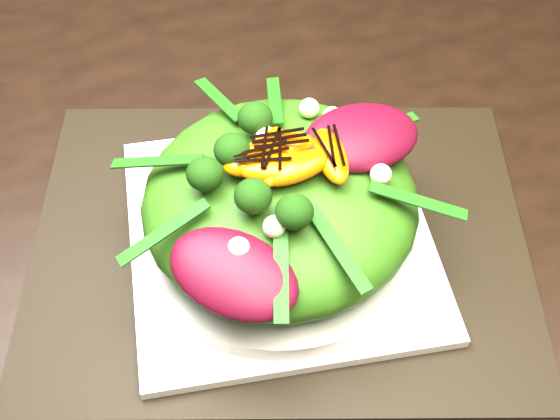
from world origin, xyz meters
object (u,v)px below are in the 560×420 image
object	(u,v)px
plate_base	(280,237)
salad_bowl	(280,227)
lettuce_mound	(280,201)
orange_segment	(262,139)
dining_table	(2,329)
placemat	(280,241)

from	to	relation	value
plate_base	salad_bowl	world-z (taller)	salad_bowl
lettuce_mound	orange_segment	world-z (taller)	orange_segment
dining_table	lettuce_mound	distance (m)	0.26
placemat	salad_bowl	world-z (taller)	salad_bowl
lettuce_mound	orange_segment	bearing A→B (deg)	98.02
placemat	lettuce_mound	world-z (taller)	lettuce_mound
orange_segment	salad_bowl	bearing A→B (deg)	-81.98
placemat	salad_bowl	bearing A→B (deg)	0.00
orange_segment	plate_base	bearing A→B (deg)	-81.98
plate_base	salad_bowl	bearing A→B (deg)	0.00
lettuce_mound	orange_segment	distance (m)	0.06
orange_segment	placemat	bearing A→B (deg)	-81.98
salad_bowl	lettuce_mound	bearing A→B (deg)	0.00
placemat	orange_segment	xyz separation A→B (m)	(-0.00, 0.03, 0.10)
orange_segment	lettuce_mound	bearing A→B (deg)	-81.98
dining_table	orange_segment	xyz separation A→B (m)	(0.24, 0.02, 0.12)
salad_bowl	orange_segment	size ratio (longest dim) A/B	4.06
plate_base	orange_segment	size ratio (longest dim) A/B	4.28
salad_bowl	lettuce_mound	xyz separation A→B (m)	(0.00, 0.00, 0.04)
salad_bowl	placemat	bearing A→B (deg)	0.00
placemat	salad_bowl	size ratio (longest dim) A/B	1.77
orange_segment	dining_table	bearing A→B (deg)	-174.66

